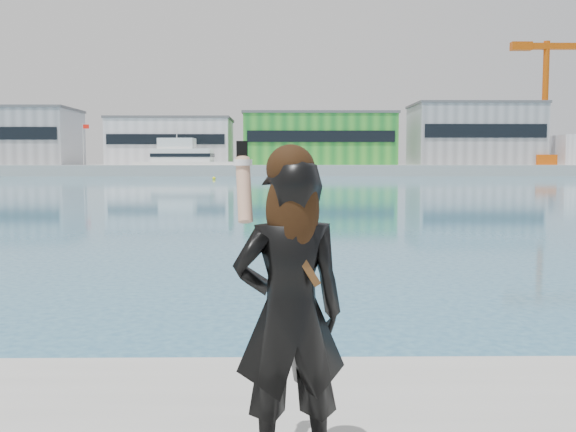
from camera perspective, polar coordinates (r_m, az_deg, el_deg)
name	(u,v)px	position (r m, az deg, el deg)	size (l,w,h in m)	color
far_quay	(280,170)	(134.12, -0.76, 4.14)	(320.00, 40.00, 2.00)	#9E9E99
warehouse_grey_left	(10,137)	(143.18, -23.50, 6.50)	(26.52, 16.36, 11.50)	gray
warehouse_white	(172,142)	(133.98, -10.27, 6.53)	(24.48, 15.35, 9.50)	silver
warehouse_green	(319,139)	(132.42, 2.73, 6.84)	(30.60, 16.36, 10.50)	#22892D
warehouse_grey_right	(474,134)	(138.14, 16.20, 6.99)	(25.50, 15.35, 12.50)	gray
dock_crane	(551,98)	(137.46, 22.35, 9.68)	(23.00, 4.00, 24.00)	#E0580D
flagpole_left	(84,141)	(130.79, -17.71, 6.33)	(1.28, 0.16, 8.00)	silver
flagpole_right	(393,142)	(127.12, 9.32, 6.55)	(1.28, 0.16, 8.00)	silver
motor_yacht	(186,162)	(119.87, -9.08, 4.76)	(19.84, 6.85, 9.09)	white
buoy_far	(214,179)	(93.66, -6.60, 3.25)	(0.50, 0.50, 0.50)	#FFF40D
woman	(290,305)	(3.31, 0.15, -7.88)	(0.64, 0.48, 1.69)	black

